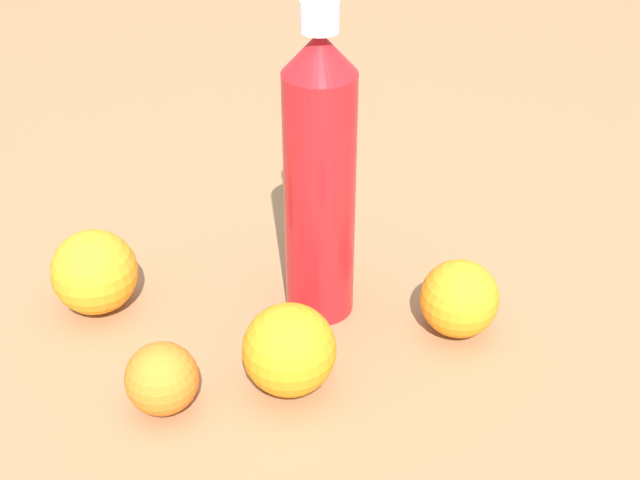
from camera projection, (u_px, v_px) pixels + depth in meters
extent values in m
plane|color=olive|center=(340.00, 303.00, 0.86)|extent=(2.40, 2.40, 0.00)
cylinder|color=red|center=(320.00, 200.00, 0.79)|extent=(0.07, 0.07, 0.25)
cone|color=red|center=(320.00, 53.00, 0.71)|extent=(0.07, 0.07, 0.04)
cylinder|color=white|center=(320.00, 16.00, 0.69)|extent=(0.03, 0.03, 0.03)
sphere|color=orange|center=(94.00, 272.00, 0.83)|extent=(0.08, 0.08, 0.08)
sphere|color=orange|center=(162.00, 379.00, 0.72)|extent=(0.06, 0.06, 0.06)
sphere|color=orange|center=(289.00, 350.00, 0.74)|extent=(0.08, 0.08, 0.08)
sphere|color=orange|center=(459.00, 299.00, 0.80)|extent=(0.07, 0.07, 0.07)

